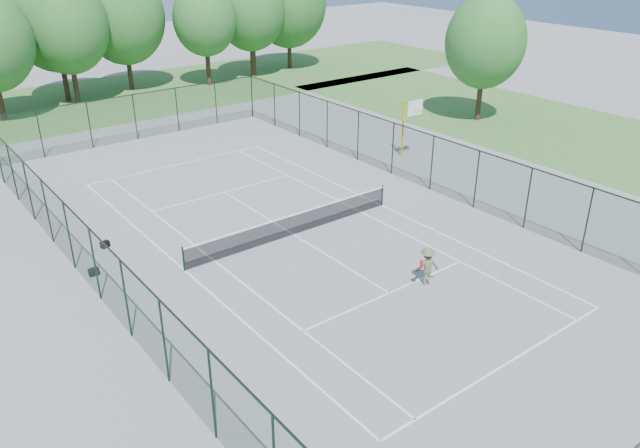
{
  "coord_description": "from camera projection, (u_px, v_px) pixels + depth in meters",
  "views": [
    {
      "loc": [
        -14.65,
        -21.12,
        12.81
      ],
      "look_at": [
        0.0,
        -2.0,
        1.3
      ],
      "focal_mm": 35.0,
      "sensor_mm": 36.0,
      "label": 1
    }
  ],
  "objects": [
    {
      "name": "sports_bag_a",
      "position": [
        94.0,
        272.0,
        25.29
      ],
      "size": [
        0.4,
        0.25,
        0.31
      ],
      "primitive_type": "cube",
      "rotation": [
        0.0,
        0.0,
        0.05
      ],
      "color": "black",
      "rests_on": "ground"
    },
    {
      "name": "ground",
      "position": [
        294.0,
        235.0,
        28.69
      ],
      "size": [
        140.0,
        140.0,
        0.0
      ],
      "primitive_type": "plane",
      "color": "gray",
      "rests_on": "ground"
    },
    {
      "name": "court_lines",
      "position": [
        294.0,
        235.0,
        28.69
      ],
      "size": [
        11.05,
        23.85,
        0.01
      ],
      "color": "white",
      "rests_on": "ground"
    },
    {
      "name": "grass_side",
      "position": [
        534.0,
        124.0,
        44.73
      ],
      "size": [
        14.0,
        40.0,
        0.01
      ],
      "primitive_type": "cube",
      "color": "#4B7B38",
      "rests_on": "ground"
    },
    {
      "name": "tennis_net",
      "position": [
        293.0,
        223.0,
        28.44
      ],
      "size": [
        11.08,
        0.08,
        1.1
      ],
      "color": "black",
      "rests_on": "ground"
    },
    {
      "name": "fence_enclosure",
      "position": [
        293.0,
        204.0,
        28.02
      ],
      "size": [
        18.05,
        36.05,
        3.02
      ],
      "color": "#1C3B26",
      "rests_on": "ground"
    },
    {
      "name": "tree_line_far",
      "position": [
        66.0,
        25.0,
        47.59
      ],
      "size": [
        39.4,
        6.4,
        9.7
      ],
      "color": "#3B261A",
      "rests_on": "ground"
    },
    {
      "name": "tree_side",
      "position": [
        485.0,
        42.0,
        43.35
      ],
      "size": [
        5.6,
        5.6,
        8.86
      ],
      "color": "#3B261A",
      "rests_on": "ground"
    },
    {
      "name": "tennis_player",
      "position": [
        427.0,
        266.0,
        24.44
      ],
      "size": [
        1.72,
        0.92,
        1.57
      ],
      "color": "#596043",
      "rests_on": "ground"
    },
    {
      "name": "basketball_goal",
      "position": [
        410.0,
        117.0,
        37.16
      ],
      "size": [
        1.2,
        1.43,
        3.65
      ],
      "color": "#D8AF02",
      "rests_on": "ground"
    },
    {
      "name": "grass_far",
      "position": [
        79.0,
        103.0,
        50.17
      ],
      "size": [
        80.0,
        16.0,
        0.01
      ],
      "primitive_type": "cube",
      "color": "#4B7B38",
      "rests_on": "ground"
    },
    {
      "name": "sports_bag_b",
      "position": [
        105.0,
        244.0,
        27.49
      ],
      "size": [
        0.42,
        0.32,
        0.29
      ],
      "primitive_type": "cube",
      "rotation": [
        0.0,
        0.0,
        0.28
      ],
      "color": "black",
      "rests_on": "ground"
    }
  ]
}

